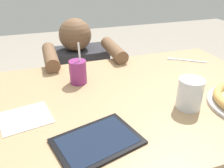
{
  "coord_description": "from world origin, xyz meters",
  "views": [
    {
      "loc": [
        -0.32,
        -0.72,
        1.21
      ],
      "look_at": [
        -0.06,
        0.06,
        0.78
      ],
      "focal_mm": 36.86,
      "sensor_mm": 36.0,
      "label": 1
    }
  ],
  "objects": [
    {
      "name": "diner_seated",
      "position": [
        -0.1,
        0.67,
        0.42
      ],
      "size": [
        0.42,
        0.52,
        0.92
      ],
      "color": "#333847",
      "rests_on": "ground"
    },
    {
      "name": "water_cup_clear",
      "position": [
        0.16,
        -0.14,
        0.81
      ],
      "size": [
        0.09,
        0.09,
        0.11
      ],
      "color": "silver",
      "rests_on": "dining_table"
    },
    {
      "name": "paper_napkin",
      "position": [
        -0.4,
        -0.03,
        0.75
      ],
      "size": [
        0.18,
        0.17,
        0.0
      ],
      "primitive_type": "cube",
      "rotation": [
        0.0,
        0.0,
        0.19
      ],
      "color": "white",
      "rests_on": "dining_table"
    },
    {
      "name": "dining_table",
      "position": [
        0.0,
        0.0,
        0.63
      ],
      "size": [
        1.22,
        0.8,
        0.75
      ],
      "color": "tan",
      "rests_on": "ground"
    },
    {
      "name": "fork",
      "position": [
        0.41,
        0.25,
        0.75
      ],
      "size": [
        0.18,
        0.13,
        0.0
      ],
      "color": "silver",
      "rests_on": "dining_table"
    },
    {
      "name": "drink_cup_colored",
      "position": [
        -0.18,
        0.18,
        0.8
      ],
      "size": [
        0.07,
        0.07,
        0.18
      ],
      "color": "#8C2D72",
      "rests_on": "dining_table"
    },
    {
      "name": "tablet",
      "position": [
        -0.2,
        -0.22,
        0.75
      ],
      "size": [
        0.28,
        0.23,
        0.01
      ],
      "color": "black",
      "rests_on": "dining_table"
    }
  ]
}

